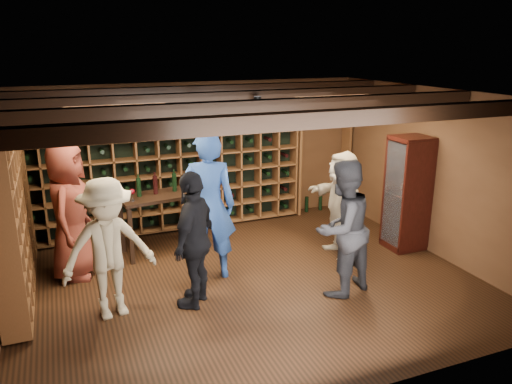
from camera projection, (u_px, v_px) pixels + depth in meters
name	position (u px, v px, depth m)	size (l,w,h in m)	color
ground	(248.00, 281.00, 6.79)	(6.00, 6.00, 0.00)	black
room_shell	(246.00, 102.00, 6.15)	(6.00, 6.00, 6.00)	#57351E
wine_rack_back	(169.00, 165.00, 8.35)	(4.65, 0.30, 2.20)	brown
wine_rack_left	(11.00, 208.00, 6.19)	(0.30, 2.65, 2.20)	brown
crate_shelf	(324.00, 130.00, 9.27)	(1.20, 0.32, 2.07)	brown
display_cabinet	(407.00, 196.00, 7.70)	(0.55, 0.50, 1.75)	black
man_blue_shirt	(208.00, 206.00, 6.68)	(0.74, 0.49, 2.03)	navy
man_grey_suit	(342.00, 228.00, 6.26)	(0.86, 0.67, 1.76)	black
guest_red_floral	(69.00, 212.00, 6.70)	(0.92, 0.60, 1.88)	maroon
guest_woman_black	(194.00, 239.00, 5.99)	(1.00, 0.41, 1.70)	black
guest_khaki	(108.00, 249.00, 5.73)	(1.09, 0.63, 1.68)	gray
guest_beige	(341.00, 204.00, 7.46)	(1.50, 0.48, 1.61)	tan
tasting_table	(160.00, 201.00, 7.58)	(1.29, 0.77, 1.20)	black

